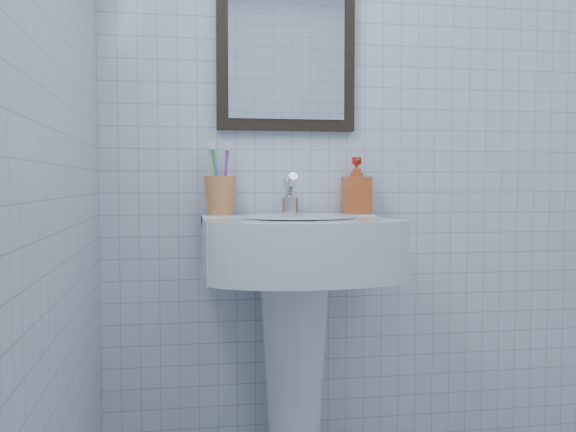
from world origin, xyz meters
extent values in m
cube|color=silver|center=(0.00, 1.20, 1.25)|extent=(2.20, 0.02, 2.50)
cube|color=silver|center=(-1.10, 0.00, 1.25)|extent=(0.02, 2.40, 2.50)
cone|color=white|center=(-0.44, 1.01, 0.38)|extent=(0.24, 0.24, 0.77)
cube|color=white|center=(-0.44, 0.96, 0.84)|extent=(0.62, 0.44, 0.19)
cube|color=white|center=(-0.44, 1.13, 0.92)|extent=(0.62, 0.11, 0.03)
cylinder|color=silver|center=(-0.44, 0.93, 0.94)|extent=(0.38, 0.38, 0.01)
cylinder|color=silver|center=(-0.44, 1.10, 0.97)|extent=(0.06, 0.06, 0.06)
cylinder|color=silver|center=(-0.44, 1.08, 1.04)|extent=(0.03, 0.12, 0.09)
cylinder|color=silver|center=(-0.44, 1.13, 1.02)|extent=(0.04, 0.06, 0.11)
imported|color=red|center=(-0.19, 1.12, 1.04)|extent=(0.09, 0.10, 0.20)
cube|color=black|center=(-0.44, 1.18, 1.55)|extent=(0.50, 0.04, 0.62)
cube|color=silver|center=(-0.44, 1.16, 1.55)|extent=(0.42, 0.00, 0.54)
camera|label=1|loc=(-0.83, -1.12, 1.05)|focal=40.00mm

